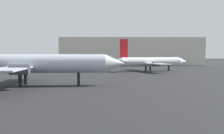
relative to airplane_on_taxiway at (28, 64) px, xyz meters
The scene contains 3 objects.
airplane_on_taxiway is the anchor object (origin of this frame).
airplane_far_left 46.39m from the airplane_on_taxiway, 55.32° to the left, with size 25.12×22.69×9.79m.
terminal_building 94.04m from the airplane_on_taxiway, 74.82° to the left, with size 67.90×21.93×13.10m, color beige.
Camera 1 is at (2.23, -8.72, 5.41)m, focal length 43.82 mm.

